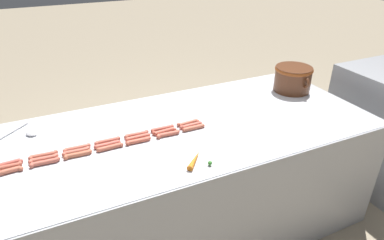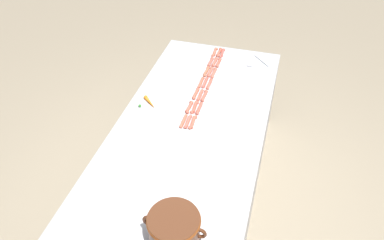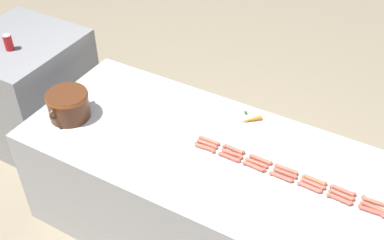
% 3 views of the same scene
% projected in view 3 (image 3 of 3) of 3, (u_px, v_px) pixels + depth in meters
% --- Properties ---
extents(ground_plane, '(20.00, 20.00, 0.00)m').
position_uv_depth(ground_plane, '(203.00, 229.00, 3.53)').
color(ground_plane, gray).
extents(griddle_counter, '(1.07, 2.37, 0.83)m').
position_uv_depth(griddle_counter, '(204.00, 191.00, 3.27)').
color(griddle_counter, '#ADAFB5').
rests_on(griddle_counter, ground_plane).
extents(back_cabinet, '(0.89, 0.85, 0.96)m').
position_uv_depth(back_cabinet, '(29.00, 90.00, 4.06)').
color(back_cabinet, '#939599').
rests_on(back_cabinet, ground_plane).
extents(hot_dog_0, '(0.04, 0.15, 0.03)m').
position_uv_depth(hot_dog_0, '(372.00, 211.00, 2.59)').
color(hot_dog_0, '#C4594D').
rests_on(hot_dog_0, griddle_counter).
extents(hot_dog_1, '(0.03, 0.15, 0.03)m').
position_uv_depth(hot_dog_1, '(340.00, 199.00, 2.66)').
color(hot_dog_1, '#C05F4B').
rests_on(hot_dog_1, griddle_counter).
extents(hot_dog_2, '(0.03, 0.15, 0.03)m').
position_uv_depth(hot_dog_2, '(310.00, 187.00, 2.73)').
color(hot_dog_2, '#C9634F').
rests_on(hot_dog_2, griddle_counter).
extents(hot_dog_3, '(0.03, 0.15, 0.03)m').
position_uv_depth(hot_dog_3, '(281.00, 177.00, 2.79)').
color(hot_dog_3, '#CA5F4D').
rests_on(hot_dog_3, griddle_counter).
extents(hot_dog_4, '(0.03, 0.15, 0.03)m').
position_uv_depth(hot_dog_4, '(254.00, 166.00, 2.85)').
color(hot_dog_4, '#BF5C49').
rests_on(hot_dog_4, griddle_counter).
extents(hot_dog_5, '(0.03, 0.15, 0.03)m').
position_uv_depth(hot_dog_5, '(229.00, 157.00, 2.92)').
color(hot_dog_5, '#C05949').
rests_on(hot_dog_5, griddle_counter).
extents(hot_dog_6, '(0.04, 0.15, 0.03)m').
position_uv_depth(hot_dog_6, '(205.00, 147.00, 2.98)').
color(hot_dog_6, '#C25F49').
rests_on(hot_dog_6, griddle_counter).
extents(hot_dog_7, '(0.03, 0.15, 0.03)m').
position_uv_depth(hot_dog_7, '(374.00, 207.00, 2.61)').
color(hot_dog_7, '#C05E49').
rests_on(hot_dog_7, griddle_counter).
extents(hot_dog_8, '(0.03, 0.15, 0.03)m').
position_uv_depth(hot_dog_8, '(342.00, 195.00, 2.68)').
color(hot_dog_8, '#CA6551').
rests_on(hot_dog_8, griddle_counter).
extents(hot_dog_9, '(0.03, 0.15, 0.03)m').
position_uv_depth(hot_dog_9, '(313.00, 184.00, 2.75)').
color(hot_dog_9, '#C0634F').
rests_on(hot_dog_9, griddle_counter).
extents(hot_dog_10, '(0.03, 0.15, 0.03)m').
position_uv_depth(hot_dog_10, '(285.00, 173.00, 2.81)').
color(hot_dog_10, '#C45A4B').
rests_on(hot_dog_10, griddle_counter).
extents(hot_dog_11, '(0.03, 0.15, 0.03)m').
position_uv_depth(hot_dog_11, '(257.00, 163.00, 2.88)').
color(hot_dog_11, '#CD5D4A').
rests_on(hot_dog_11, griddle_counter).
extents(hot_dog_12, '(0.04, 0.15, 0.03)m').
position_uv_depth(hot_dog_12, '(232.00, 154.00, 2.94)').
color(hot_dog_12, '#C95B48').
rests_on(hot_dog_12, griddle_counter).
extents(hot_dog_13, '(0.03, 0.15, 0.03)m').
position_uv_depth(hot_dog_13, '(207.00, 144.00, 3.01)').
color(hot_dog_13, '#C2604F').
rests_on(hot_dog_13, griddle_counter).
extents(hot_dog_14, '(0.03, 0.15, 0.03)m').
position_uv_depth(hot_dog_14, '(375.00, 202.00, 2.64)').
color(hot_dog_14, '#C9684E').
rests_on(hot_dog_14, griddle_counter).
extents(hot_dog_15, '(0.03, 0.15, 0.03)m').
position_uv_depth(hot_dog_15, '(343.00, 190.00, 2.71)').
color(hot_dog_15, '#C4604E').
rests_on(hot_dog_15, griddle_counter).
extents(hot_dog_16, '(0.03, 0.15, 0.03)m').
position_uv_depth(hot_dog_16, '(314.00, 180.00, 2.77)').
color(hot_dog_16, '#C66748').
rests_on(hot_dog_16, griddle_counter).
extents(hot_dog_17, '(0.03, 0.15, 0.03)m').
position_uv_depth(hot_dog_17, '(286.00, 169.00, 2.84)').
color(hot_dog_17, '#C66249').
rests_on(hot_dog_17, griddle_counter).
extents(hot_dog_18, '(0.03, 0.15, 0.03)m').
position_uv_depth(hot_dog_18, '(261.00, 160.00, 2.90)').
color(hot_dog_18, '#CE5E48').
rests_on(hot_dog_18, griddle_counter).
extents(hot_dog_19, '(0.03, 0.15, 0.03)m').
position_uv_depth(hot_dog_19, '(234.00, 149.00, 2.97)').
color(hot_dog_19, '#C85E49').
rests_on(hot_dog_19, griddle_counter).
extents(hot_dog_20, '(0.03, 0.15, 0.03)m').
position_uv_depth(hot_dog_20, '(209.00, 141.00, 3.03)').
color(hot_dog_20, '#C36249').
rests_on(hot_dog_20, griddle_counter).
extents(bean_pot, '(0.35, 0.28, 0.19)m').
position_uv_depth(bean_pot, '(68.00, 104.00, 3.17)').
color(bean_pot, '#562D19').
rests_on(bean_pot, griddle_counter).
extents(carrot, '(0.15, 0.14, 0.03)m').
position_uv_depth(carrot, '(249.00, 119.00, 3.19)').
color(carrot, orange).
rests_on(carrot, griddle_counter).
extents(soda_can, '(0.07, 0.07, 0.13)m').
position_uv_depth(soda_can, '(8.00, 42.00, 3.61)').
color(soda_can, red).
rests_on(soda_can, back_cabinet).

